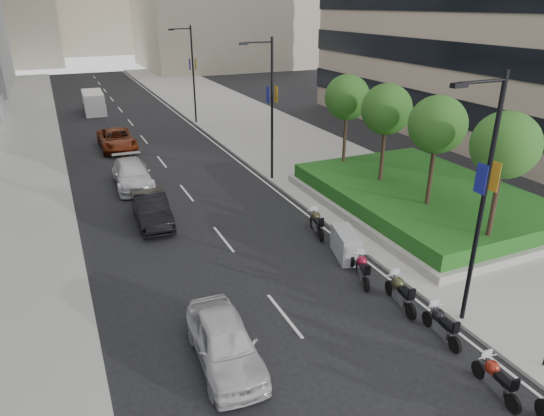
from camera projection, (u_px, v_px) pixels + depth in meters
ground at (381, 372)px, 15.39m from camera, size 160.00×160.00×0.00m
sidewalk_right at (265, 132)px, 43.96m from camera, size 10.00×100.00×0.15m
sidewalk_left at (6, 160)px, 36.02m from camera, size 8.00×100.00×0.15m
lane_edge at (209, 138)px, 41.98m from camera, size 0.12×100.00×0.01m
lane_centre at (149, 145)px, 40.02m from camera, size 0.12×100.00×0.01m
planter at (422, 203)px, 27.44m from camera, size 10.00×14.00×0.40m
hedge at (423, 194)px, 27.20m from camera, size 9.40×13.40×0.80m
tree_0 at (505, 146)px, 19.85m from camera, size 2.80×2.80×6.30m
tree_1 at (437, 125)px, 23.21m from camera, size 2.80×2.80×6.30m
tree_2 at (387, 110)px, 26.57m from camera, size 2.80×2.80×6.30m
tree_3 at (347, 98)px, 29.93m from camera, size 2.80×2.80×6.30m
lamp_post_0 at (481, 194)px, 15.83m from camera, size 2.34×0.45×9.00m
lamp_post_1 at (270, 104)px, 30.10m from camera, size 2.34×0.45×9.00m
lamp_post_2 at (191, 70)px, 45.22m from camera, size 2.34×0.45×9.00m
motorcycle_1 at (496, 378)px, 14.37m from camera, size 0.67×2.01×1.00m
motorcycle_2 at (441, 325)px, 16.75m from camera, size 0.70×2.09×1.04m
motorcycle_3 at (400, 292)px, 18.53m from camera, size 0.75×2.25×1.13m
motorcycle_4 at (363, 269)px, 20.24m from camera, size 0.95×2.00×1.04m
motorcycle_5 at (346, 244)px, 22.12m from camera, size 1.39×2.28×1.29m
motorcycle_6 at (317, 223)px, 24.42m from camera, size 0.80×2.19×1.10m
car_a at (225, 342)px, 15.52m from camera, size 2.14×4.73×1.58m
car_b at (152, 209)px, 25.55m from camera, size 1.84×4.78×1.55m
car_c at (132, 174)px, 30.77m from camera, size 2.39×5.50×1.58m
car_d at (117, 139)px, 38.67m from camera, size 2.66×5.70×1.58m
delivery_van at (94, 103)px, 51.32m from camera, size 2.14×5.30×2.20m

